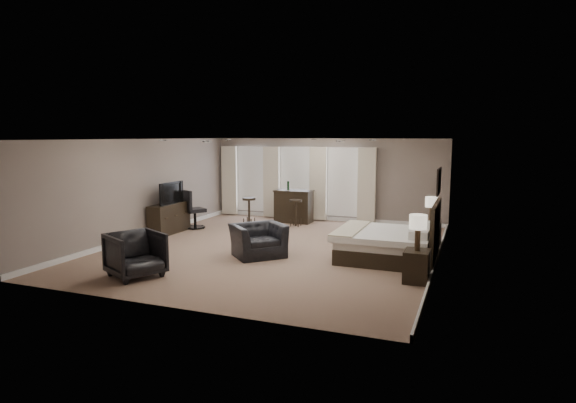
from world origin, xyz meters
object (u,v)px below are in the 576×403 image
(bar_counter, at_px, (294,206))
(dresser, at_px, (169,218))
(nightstand_far, at_px, (430,235))
(lamp_far, at_px, (431,210))
(bar_stool_right, at_px, (296,213))
(bar_stool_left, at_px, (249,211))
(tv, at_px, (169,201))
(armchair_near, at_px, (258,235))
(lamp_near, at_px, (418,233))
(armchair_far, at_px, (135,252))
(bed, at_px, (383,230))
(desk_chair, at_px, (195,209))
(nightstand_near, at_px, (417,266))

(bar_counter, bearing_deg, dresser, -133.22)
(bar_counter, bearing_deg, nightstand_far, -25.94)
(lamp_far, height_order, bar_stool_right, lamp_far)
(bar_stool_left, bearing_deg, bar_stool_right, 14.04)
(tv, bearing_deg, armchair_near, -113.53)
(lamp_near, height_order, armchair_far, lamp_near)
(bed, bearing_deg, bar_counter, 133.82)
(bed, relative_size, armchair_far, 2.15)
(bed, relative_size, bar_stool_left, 2.45)
(desk_chair, bearing_deg, nightstand_far, -149.93)
(armchair_near, height_order, bar_stool_left, armchair_near)
(nightstand_near, relative_size, bar_stool_right, 0.74)
(tv, distance_m, desk_chair, 0.95)
(tv, bearing_deg, lamp_far, -84.00)
(bed, height_order, nightstand_near, bed)
(bar_counter, bearing_deg, lamp_far, -25.94)
(bar_stool_left, distance_m, bar_stool_right, 1.42)
(bar_stool_left, bearing_deg, nightstand_near, -37.03)
(nightstand_near, relative_size, bar_stool_left, 0.71)
(bed, distance_m, armchair_far, 5.15)
(armchair_far, bearing_deg, bar_stool_left, 30.14)
(bar_counter, distance_m, bar_stool_right, 0.66)
(lamp_near, bearing_deg, armchair_near, 168.85)
(dresser, relative_size, bar_stool_left, 1.70)
(lamp_near, distance_m, bar_counter, 6.58)
(bed, distance_m, bar_stool_left, 5.19)
(tv, distance_m, bar_stool_left, 2.48)
(dresser, distance_m, bar_stool_left, 2.43)
(lamp_near, distance_m, armchair_far, 5.31)
(nightstand_near, bearing_deg, bar_stool_left, 142.97)
(dresser, relative_size, tv, 1.35)
(armchair_near, relative_size, armchair_far, 1.17)
(nightstand_near, relative_size, bar_counter, 0.51)
(lamp_near, height_order, armchair_near, lamp_near)
(bar_counter, relative_size, desk_chair, 1.03)
(dresser, bearing_deg, armchair_near, -23.53)
(lamp_near, distance_m, desk_chair, 7.28)
(lamp_near, relative_size, lamp_far, 1.08)
(bar_stool_right, bearing_deg, desk_chair, -152.22)
(lamp_far, relative_size, armchair_near, 0.55)
(nightstand_far, bearing_deg, armchair_far, -138.29)
(lamp_near, relative_size, bar_counter, 0.57)
(tv, height_order, bar_counter, bar_counter)
(desk_chair, bearing_deg, armchair_near, 174.19)
(nightstand_near, xyz_separation_m, lamp_near, (0.00, 0.00, 0.63))
(bed, bearing_deg, tv, 173.16)
(armchair_near, height_order, desk_chair, desk_chair)
(nightstand_near, xyz_separation_m, bar_counter, (-4.28, 4.98, 0.21))
(lamp_near, height_order, lamp_far, lamp_near)
(desk_chair, bearing_deg, tv, 101.38)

